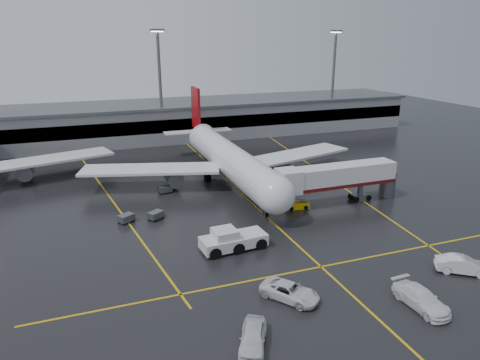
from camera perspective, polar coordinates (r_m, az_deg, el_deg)
name	(u,v)px	position (r m, az deg, el deg)	size (l,w,h in m)	color
ground	(248,200)	(67.04, 1.01, -2.57)	(220.00, 220.00, 0.00)	black
apron_line_centre	(248,200)	(67.04, 1.01, -2.56)	(0.25, 90.00, 0.02)	gold
apron_line_stop	(321,267)	(49.06, 10.52, -11.06)	(60.00, 0.25, 0.02)	gold
apron_line_left	(108,194)	(72.46, -16.89, -1.76)	(0.25, 70.00, 0.02)	gold
apron_line_right	(318,170)	(83.11, 10.13, 1.28)	(0.25, 70.00, 0.02)	gold
terminal	(178,119)	(110.49, -8.08, 7.84)	(122.00, 19.00, 8.60)	gray
light_mast_mid	(160,80)	(102.41, -10.40, 12.67)	(3.00, 1.20, 25.45)	#595B60
light_mast_right	(333,75)	(118.81, 12.08, 13.28)	(3.00, 1.20, 25.45)	#595B60
main_airliner	(227,158)	(74.43, -1.67, 2.94)	(48.80, 45.60, 14.10)	silver
jet_bridge	(338,178)	(65.89, 12.62, 0.22)	(19.90, 3.40, 6.05)	silver
pushback_tractor	(232,240)	(51.50, -1.07, -7.88)	(7.93, 3.81, 2.76)	silver
belt_loader	(297,205)	(64.05, 7.46, -3.24)	(3.50, 2.02, 2.10)	#E6B50B
service_van_a	(290,292)	(42.89, 6.52, -14.25)	(2.63, 5.71, 1.59)	silver
service_van_b	(421,299)	(44.72, 22.54, -14.09)	(2.44, 6.00, 1.74)	white
service_van_c	(463,265)	(52.31, 27.07, -9.84)	(1.90, 5.46, 1.80)	silver
service_van_d	(253,337)	(37.14, 1.69, -19.79)	(2.03, 5.05, 1.72)	silver
baggage_cart_a	(156,215)	(60.85, -10.94, -4.49)	(2.38, 2.20, 1.12)	#595B60
baggage_cart_b	(126,218)	(60.75, -14.62, -4.80)	(2.39, 2.17, 1.12)	#595B60
baggage_cart_c	(165,189)	(70.75, -9.73, -1.17)	(2.21, 1.65, 1.12)	#595B60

